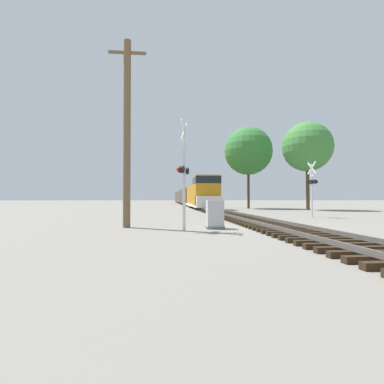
# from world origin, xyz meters

# --- Properties ---
(ground_plane) EXTENTS (400.00, 400.00, 0.00)m
(ground_plane) POSITION_xyz_m (0.00, 0.00, 0.00)
(ground_plane) COLOR slate
(rail_track_bed) EXTENTS (2.60, 160.00, 0.31)m
(rail_track_bed) POSITION_xyz_m (0.00, -0.00, 0.14)
(rail_track_bed) COLOR black
(rail_track_bed) RESTS_ON ground
(freight_train) EXTENTS (3.03, 70.78, 4.14)m
(freight_train) POSITION_xyz_m (0.00, 53.43, 1.78)
(freight_train) COLOR #B77A14
(freight_train) RESTS_ON ground
(crossing_signal_near) EXTENTS (0.60, 1.00, 4.72)m
(crossing_signal_near) POSITION_xyz_m (-4.28, -1.39, 2.56)
(crossing_signal_near) COLOR silver
(crossing_signal_near) RESTS_ON ground
(crossing_signal_far) EXTENTS (0.48, 1.01, 4.10)m
(crossing_signal_far) POSITION_xyz_m (5.70, 6.80, 2.44)
(crossing_signal_far) COLOR silver
(crossing_signal_far) RESTS_ON ground
(relay_cabinet) EXTENTS (0.83, 0.71, 1.30)m
(relay_cabinet) POSITION_xyz_m (-2.77, -0.51, 0.64)
(relay_cabinet) COLOR slate
(relay_cabinet) RESTS_ON ground
(utility_pole) EXTENTS (1.80, 0.35, 9.04)m
(utility_pole) POSITION_xyz_m (-6.89, 0.37, 4.61)
(utility_pole) COLOR brown
(utility_pole) RESTS_ON ground
(tree_far_right) EXTENTS (5.95, 5.95, 10.60)m
(tree_far_right) POSITION_xyz_m (12.10, 20.30, 7.60)
(tree_far_right) COLOR #473521
(tree_far_right) RESTS_ON ground
(tree_mid_background) EXTENTS (6.58, 6.58, 11.21)m
(tree_mid_background) POSITION_xyz_m (6.44, 25.96, 7.91)
(tree_mid_background) COLOR #473521
(tree_mid_background) RESTS_ON ground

